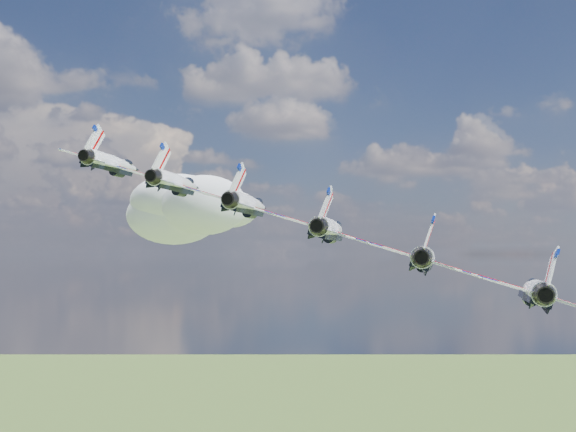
{
  "coord_description": "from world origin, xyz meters",
  "views": [
    {
      "loc": [
        -26.13,
        -69.95,
        138.76
      ],
      "look_at": [
        -11.87,
        9.61,
        143.07
      ],
      "focal_mm": 45.0,
      "sensor_mm": 36.0,
      "label": 1
    }
  ],
  "objects": [
    {
      "name": "jet_4",
      "position": [
        0.26,
        -0.83,
        138.48
      ],
      "size": [
        17.61,
        19.94,
        8.01
      ],
      "primitive_type": null,
      "rotation": [
        0.0,
        0.3,
        -0.4
      ],
      "color": "white"
    },
    {
      "name": "jet_2",
      "position": [
        -15.91,
        13.09,
        144.6
      ],
      "size": [
        17.61,
        19.94,
        8.01
      ],
      "primitive_type": null,
      "rotation": [
        0.0,
        0.3,
        -0.4
      ],
      "color": "white"
    },
    {
      "name": "jet_5",
      "position": [
        8.35,
        -7.79,
        135.42
      ],
      "size": [
        17.61,
        19.94,
        8.01
      ],
      "primitive_type": null,
      "rotation": [
        0.0,
        0.3,
        -0.4
      ],
      "color": "white"
    },
    {
      "name": "jet_1",
      "position": [
        -24.0,
        20.05,
        147.66
      ],
      "size": [
        17.61,
        19.94,
        8.01
      ],
      "primitive_type": null,
      "rotation": [
        0.0,
        0.3,
        -0.4
      ],
      "color": "white"
    },
    {
      "name": "jet_3",
      "position": [
        -7.83,
        6.13,
        141.54
      ],
      "size": [
        17.61,
        19.94,
        8.01
      ],
      "primitive_type": null,
      "rotation": [
        0.0,
        0.3,
        -0.4
      ],
      "color": "silver"
    },
    {
      "name": "jet_0",
      "position": [
        -32.09,
        27.02,
        150.72
      ],
      "size": [
        17.61,
        19.94,
        8.01
      ],
      "primitive_type": null,
      "rotation": [
        0.0,
        0.3,
        -0.4
      ],
      "color": "white"
    },
    {
      "name": "cloud_far",
      "position": [
        -1.52,
        246.44,
        161.84
      ],
      "size": [
        60.46,
        47.5,
        23.75
      ],
      "primitive_type": "ellipsoid",
      "color": "white"
    }
  ]
}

